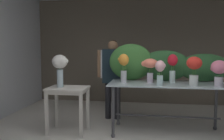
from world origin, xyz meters
The scene contains 13 objects.
ground_plane centered at (0.00, 1.91, 0.00)m, with size 8.39×8.39×0.00m, color silver.
wall_back centered at (0.00, 3.81, 1.35)m, with size 5.93×0.12×2.70m, color #706656.
display_table_glass centered at (0.38, 1.51, 0.72)m, with size 1.93×0.84×0.87m.
side_table_white centered at (-1.28, 1.30, 0.66)m, with size 0.66×0.52×0.78m.
florist centered at (-0.65, 2.21, 1.00)m, with size 0.64×0.24×1.60m.
foliage_backdrop centered at (0.29, 1.81, 1.15)m, with size 2.11×0.31×0.66m.
vase_rosy_carnations centered at (1.13, 1.31, 1.11)m, with size 0.24×0.24×0.40m.
vase_scarlet_anemones centered at (0.77, 1.33, 1.14)m, with size 0.24×0.24×0.45m.
vase_sunset_roses centered at (-0.35, 1.48, 1.16)m, with size 0.19×0.17×0.49m.
vase_blush_hydrangea centered at (0.25, 1.26, 1.10)m, with size 0.16×0.15×0.39m.
vase_coral_snapdragons centered at (0.09, 1.50, 1.14)m, with size 0.29×0.25×0.41m.
vase_crimson_stock centered at (0.46, 1.55, 1.15)m, with size 0.17×0.17×0.48m.
vase_white_roses_tall centered at (-1.41, 1.30, 1.15)m, with size 0.28×0.26×0.55m.
Camera 1 is at (0.09, -2.60, 1.47)m, focal length 39.04 mm.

